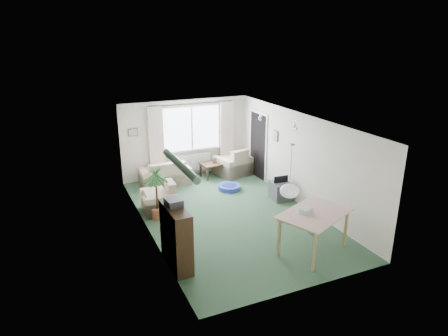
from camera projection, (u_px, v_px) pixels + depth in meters
name	position (u px, v px, depth m)	size (l,w,h in m)	color
ground	(229.00, 215.00, 9.88)	(6.50, 6.50, 0.00)	#2D4B32
window	(192.00, 128.00, 12.27)	(1.80, 0.03, 1.30)	white
curtain_rod	(192.00, 104.00, 11.95)	(2.60, 0.03, 0.03)	black
curtain_left	(156.00, 140.00, 11.82)	(0.45, 0.08, 2.00)	beige
curtain_right	(227.00, 133.00, 12.69)	(0.45, 0.08, 2.00)	beige
radiator	(193.00, 163.00, 12.59)	(1.20, 0.10, 0.55)	white
doorway	(258.00, 146.00, 12.22)	(0.03, 0.95, 2.00)	black
pendant_lamp	(290.00, 191.00, 7.49)	(0.36, 0.36, 0.36)	white
tinsel_garland	(180.00, 165.00, 6.42)	(1.60, 1.60, 0.12)	#196626
bauble_cluster_a	(260.00, 116.00, 10.44)	(0.20, 0.20, 0.20)	silver
bauble_cluster_b	(295.00, 124.00, 9.51)	(0.20, 0.20, 0.20)	silver
wall_picture_back	(133.00, 132.00, 11.56)	(0.28, 0.03, 0.22)	brown
wall_picture_right	(276.00, 136.00, 11.17)	(0.03, 0.24, 0.30)	brown
sofa	(165.00, 172.00, 11.82)	(1.45, 0.77, 0.73)	beige
armchair_corner	(233.00, 161.00, 12.62)	(0.97, 0.92, 0.86)	beige
armchair_left	(159.00, 197.00, 10.02)	(0.85, 0.80, 0.76)	beige
coffee_table	(217.00, 169.00, 12.51)	(1.02, 0.57, 0.46)	black
photo_frame	(215.00, 160.00, 12.35)	(0.12, 0.02, 0.16)	brown
bookshelf	(176.00, 237.00, 7.57)	(0.33, 1.00, 1.23)	black
hifi_box	(174.00, 202.00, 7.44)	(0.28, 0.35, 0.14)	#3D3E43
houseplant	(156.00, 191.00, 9.49)	(0.61, 0.61, 1.43)	#205E24
dining_table	(313.00, 233.00, 8.15)	(1.36, 0.91, 0.85)	tan
gift_box	(306.00, 211.00, 7.98)	(0.25, 0.18, 0.12)	silver
tv_cube	(280.00, 191.00, 10.77)	(0.48, 0.53, 0.48)	#353539
pet_bed	(229.00, 187.00, 11.50)	(0.64, 0.64, 0.13)	navy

